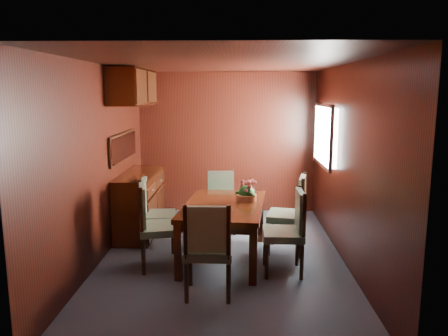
{
  "coord_description": "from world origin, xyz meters",
  "views": [
    {
      "loc": [
        0.18,
        -5.2,
        2.07
      ],
      "look_at": [
        0.0,
        0.59,
        1.05
      ],
      "focal_mm": 35.0,
      "sensor_mm": 36.0,
      "label": 1
    }
  ],
  "objects_px": {
    "chair_right_near": "(290,227)",
    "flower_centerpiece": "(247,190)",
    "dining_table": "(224,212)",
    "chair_left_near": "(153,221)",
    "sideboard": "(140,203)",
    "chair_head": "(208,245)"
  },
  "relations": [
    {
      "from": "chair_right_near",
      "to": "flower_centerpiece",
      "type": "xyz_separation_m",
      "value": [
        -0.49,
        0.56,
        0.29
      ]
    },
    {
      "from": "dining_table",
      "to": "chair_right_near",
      "type": "bearing_deg",
      "value": -21.18
    },
    {
      "from": "chair_left_near",
      "to": "flower_centerpiece",
      "type": "height_order",
      "value": "chair_left_near"
    },
    {
      "from": "flower_centerpiece",
      "to": "chair_right_near",
      "type": "bearing_deg",
      "value": -48.93
    },
    {
      "from": "chair_left_near",
      "to": "chair_right_near",
      "type": "relative_size",
      "value": 1.04
    },
    {
      "from": "flower_centerpiece",
      "to": "sideboard",
      "type": "bearing_deg",
      "value": 151.48
    },
    {
      "from": "chair_head",
      "to": "flower_centerpiece",
      "type": "xyz_separation_m",
      "value": [
        0.41,
        1.22,
        0.28
      ]
    },
    {
      "from": "chair_head",
      "to": "chair_left_near",
      "type": "bearing_deg",
      "value": 132.34
    },
    {
      "from": "chair_right_near",
      "to": "chair_head",
      "type": "distance_m",
      "value": 1.11
    },
    {
      "from": "sideboard",
      "to": "chair_head",
      "type": "relative_size",
      "value": 1.39
    },
    {
      "from": "chair_left_near",
      "to": "chair_right_near",
      "type": "height_order",
      "value": "chair_left_near"
    },
    {
      "from": "chair_left_near",
      "to": "chair_head",
      "type": "distance_m",
      "value": 1.03
    },
    {
      "from": "dining_table",
      "to": "chair_head",
      "type": "xyz_separation_m",
      "value": [
        -0.13,
        -1.05,
        -0.05
      ]
    },
    {
      "from": "chair_left_near",
      "to": "flower_centerpiece",
      "type": "xyz_separation_m",
      "value": [
        1.11,
        0.46,
        0.27
      ]
    },
    {
      "from": "sideboard",
      "to": "dining_table",
      "type": "height_order",
      "value": "sideboard"
    },
    {
      "from": "dining_table",
      "to": "sideboard",
      "type": "bearing_deg",
      "value": 147.55
    },
    {
      "from": "flower_centerpiece",
      "to": "chair_left_near",
      "type": "bearing_deg",
      "value": -157.37
    },
    {
      "from": "chair_head",
      "to": "flower_centerpiece",
      "type": "distance_m",
      "value": 1.32
    },
    {
      "from": "sideboard",
      "to": "flower_centerpiece",
      "type": "xyz_separation_m",
      "value": [
        1.55,
        -0.84,
        0.39
      ]
    },
    {
      "from": "chair_left_near",
      "to": "chair_head",
      "type": "height_order",
      "value": "chair_left_near"
    },
    {
      "from": "chair_left_near",
      "to": "chair_head",
      "type": "relative_size",
      "value": 1.02
    },
    {
      "from": "dining_table",
      "to": "flower_centerpiece",
      "type": "height_order",
      "value": "flower_centerpiece"
    }
  ]
}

